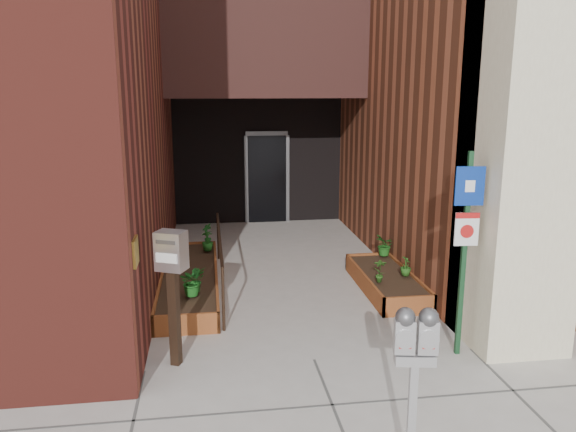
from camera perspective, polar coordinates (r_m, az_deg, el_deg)
name	(u,v)px	position (r m, az deg, el deg)	size (l,w,h in m)	color
ground	(314,360)	(6.98, 2.68, -14.39)	(80.00, 80.00, 0.00)	#9E9991
architecture	(250,5)	(13.15, -3.91, 20.64)	(20.00, 14.60, 10.00)	maroon
planter_left	(190,281)	(9.32, -9.95, -6.53)	(0.90, 3.60, 0.30)	brown
planter_right	(386,282)	(9.27, 9.94, -6.63)	(0.80, 2.20, 0.30)	brown
handrail	(220,244)	(9.08, -6.95, -2.88)	(0.04, 3.34, 0.90)	black
parking_meter	(415,349)	(4.65, 12.81, -13.05)	(0.35, 0.19, 1.54)	#B1B1B4
sign_post	(466,233)	(6.90, 17.61, -1.68)	(0.34, 0.09, 2.50)	#163E21
payment_dropbox	(172,270)	(6.56, -11.69, -5.37)	(0.39, 0.35, 1.63)	black
shrub_left_a	(192,281)	(8.16, -9.73, -6.57)	(0.37, 0.37, 0.41)	#1B611C
shrub_left_b	(196,280)	(8.32, -9.37, -6.45)	(0.19, 0.19, 0.34)	#1B601F
shrub_left_c	(207,241)	(10.33, -8.18, -2.48)	(0.21, 0.21, 0.37)	#1B5919
shrub_left_d	(207,234)	(10.74, -8.19, -1.81)	(0.21, 0.21, 0.40)	#1B601F
shrub_right_a	(406,266)	(9.08, 11.88, -5.00)	(0.17, 0.17, 0.31)	#245518
shrub_right_b	(380,270)	(8.69, 9.33, -5.48)	(0.19, 0.19, 0.37)	#255017
shrub_right_c	(385,245)	(10.05, 9.81, -2.95)	(0.34, 0.34, 0.38)	#1F601B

